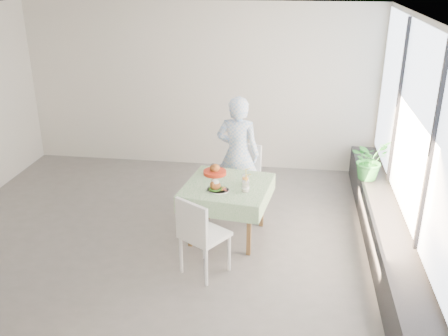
% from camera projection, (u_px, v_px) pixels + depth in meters
% --- Properties ---
extents(floor, '(6.00, 6.00, 0.00)m').
position_uv_depth(floor, '(166.00, 232.00, 6.69)').
color(floor, '#5D5B58').
rests_on(floor, ground).
extents(ceiling, '(6.00, 6.00, 0.00)m').
position_uv_depth(ceiling, '(155.00, 15.00, 5.62)').
color(ceiling, white).
rests_on(ceiling, ground).
extents(wall_back, '(6.00, 0.02, 2.80)m').
position_uv_depth(wall_back, '(199.00, 87.00, 8.44)').
color(wall_back, silver).
rests_on(wall_back, ground).
extents(wall_front, '(6.00, 0.02, 2.80)m').
position_uv_depth(wall_front, '(79.00, 234.00, 3.87)').
color(wall_front, silver).
rests_on(wall_front, ground).
extents(wall_right, '(0.02, 5.00, 2.80)m').
position_uv_depth(wall_right, '(414.00, 145.00, 5.76)').
color(wall_right, silver).
rests_on(wall_right, ground).
extents(window_pane, '(0.01, 4.80, 2.18)m').
position_uv_depth(window_pane, '(414.00, 124.00, 5.67)').
color(window_pane, '#D1E0F9').
rests_on(window_pane, ground).
extents(window_ledge, '(0.40, 4.80, 0.50)m').
position_uv_depth(window_ledge, '(384.00, 230.00, 6.23)').
color(window_ledge, black).
rests_on(window_ledge, ground).
extents(cafe_table, '(1.17, 1.17, 0.74)m').
position_uv_depth(cafe_table, '(227.00, 204.00, 6.44)').
color(cafe_table, brown).
rests_on(cafe_table, ground).
extents(chair_far, '(0.56, 0.56, 0.95)m').
position_uv_depth(chair_far, '(241.00, 190.00, 7.25)').
color(chair_far, white).
rests_on(chair_far, ground).
extents(chair_near, '(0.63, 0.63, 0.97)m').
position_uv_depth(chair_near, '(204.00, 250.00, 5.72)').
color(chair_near, white).
rests_on(chair_near, ground).
extents(diner, '(0.66, 0.47, 1.68)m').
position_uv_depth(diner, '(238.00, 154.00, 7.05)').
color(diner, '#97C0F2').
rests_on(diner, ground).
extents(main_dish, '(0.29, 0.29, 0.15)m').
position_uv_depth(main_dish, '(217.00, 187.00, 6.14)').
color(main_dish, white).
rests_on(main_dish, cafe_table).
extents(juice_cup_orange, '(0.09, 0.09, 0.26)m').
position_uv_depth(juice_cup_orange, '(245.00, 180.00, 6.31)').
color(juice_cup_orange, white).
rests_on(juice_cup_orange, cafe_table).
extents(juice_cup_lemonade, '(0.10, 0.10, 0.27)m').
position_uv_depth(juice_cup_lemonade, '(246.00, 187.00, 6.11)').
color(juice_cup_lemonade, white).
rests_on(juice_cup_lemonade, cafe_table).
extents(second_dish, '(0.30, 0.30, 0.14)m').
position_uv_depth(second_dish, '(215.00, 171.00, 6.62)').
color(second_dish, '#B52812').
rests_on(second_dish, cafe_table).
extents(potted_plant, '(0.69, 0.68, 0.58)m').
position_uv_depth(potted_plant, '(369.00, 159.00, 7.00)').
color(potted_plant, '#2A7F3D').
rests_on(potted_plant, window_ledge).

